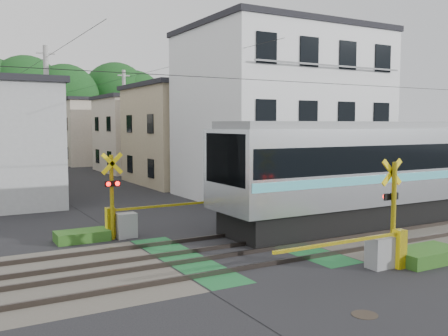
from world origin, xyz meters
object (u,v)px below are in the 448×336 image
pedestrian (58,164)px  crossing_signal_far (123,218)px  apartment_block (280,114)px  manhole_cover (365,315)px  crossing_signal_near (384,244)px

pedestrian → crossing_signal_far: bearing=107.9°
apartment_block → manhole_cover: size_ratio=18.09×
crossing_signal_near → pedestrian: size_ratio=2.88×
apartment_block → manhole_cover: (-8.94, -15.44, -4.64)m
crossing_signal_near → apartment_block: apartment_block is taller
pedestrian → crossing_signal_near: bearing=118.2°
pedestrian → manhole_cover: pedestrian is taller
manhole_cover → pedestrian: bearing=89.0°
crossing_signal_near → apartment_block: size_ratio=0.46×
apartment_block → manhole_cover: 18.44m
crossing_signal_far → crossing_signal_near: bearing=-54.7°
pedestrian → manhole_cover: size_ratio=2.92×
crossing_signal_near → manhole_cover: 3.86m
crossing_signal_far → apartment_block: bearing=27.8°
apartment_block → pedestrian: size_ratio=6.19×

